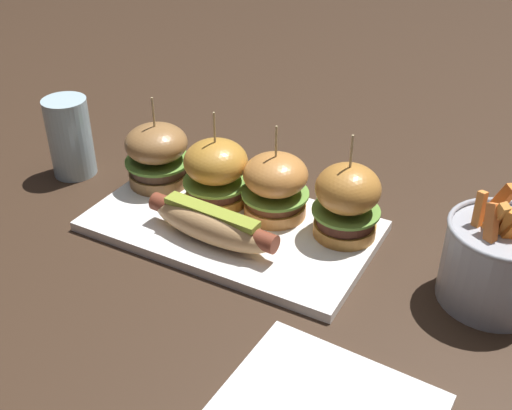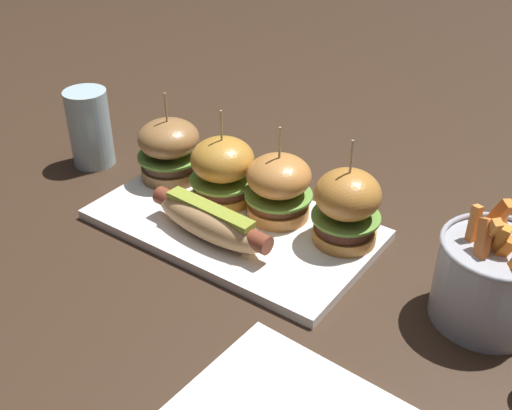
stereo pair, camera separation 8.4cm
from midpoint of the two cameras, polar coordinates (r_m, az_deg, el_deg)
The scene contains 9 objects.
ground_plane at distance 0.88m, azimuth -4.95°, elevation -2.38°, with size 3.00×3.00×0.00m, color #382619.
platter_main at distance 0.88m, azimuth -4.97°, elevation -2.00°, with size 0.39×0.22×0.01m, color white.
hot_dog at distance 0.83m, azimuth -7.05°, elevation -1.75°, with size 0.20×0.06×0.05m.
slider_far_left at distance 0.96m, azimuth -11.43°, elevation 4.46°, with size 0.10×0.10×0.14m.
slider_center_left at distance 0.90m, azimuth -6.30°, elevation 2.95°, with size 0.10×0.10×0.14m.
slider_center_right at distance 0.87m, azimuth -1.00°, elevation 1.71°, with size 0.10×0.10×0.14m.
slider_far_right at distance 0.82m, azimuth 5.39°, elevation 0.30°, with size 0.09×0.09×0.15m.
fries_bucket at distance 0.77m, azimuth 18.12°, elevation -5.02°, with size 0.13×0.13×0.15m.
water_glass at distance 1.05m, azimuth -18.75°, elevation 5.77°, with size 0.07×0.07×0.13m, color silver.
Camera 1 is at (0.38, -0.62, 0.51)m, focal length 44.12 mm.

